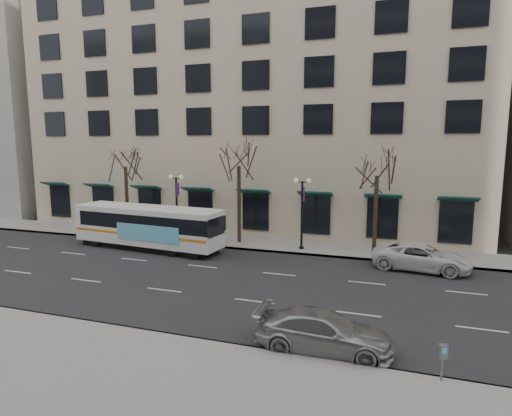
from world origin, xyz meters
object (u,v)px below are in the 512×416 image
at_px(tree_far_mid, 239,153).
at_px(city_bus, 148,226).
at_px(tree_far_right, 378,162).
at_px(silver_car, 324,332).
at_px(white_pickup, 421,257).
at_px(pay_station, 443,355).
at_px(tree_far_left, 125,155).
at_px(lamp_post_left, 177,204).
at_px(lamp_post_right, 302,210).

distance_m(tree_far_mid, city_bus, 8.51).
xyz_separation_m(tree_far_right, silver_car, (-0.92, -15.00, -5.69)).
xyz_separation_m(tree_far_mid, city_bus, (-5.67, -3.63, -5.20)).
height_order(white_pickup, pay_station, white_pickup).
relative_size(tree_far_left, white_pickup, 1.46).
bearing_deg(city_bus, tree_far_left, 145.64).
relative_size(tree_far_right, lamp_post_left, 1.55).
xyz_separation_m(tree_far_left, pay_station, (23.03, -16.10, -5.67)).
xyz_separation_m(tree_far_left, tree_far_mid, (10.00, 0.00, 0.21)).
distance_m(lamp_post_right, silver_car, 15.13).
relative_size(tree_far_left, lamp_post_right, 1.60).
bearing_deg(tree_far_left, tree_far_mid, 0.00).
distance_m(silver_car, white_pickup, 12.72).
bearing_deg(lamp_post_right, silver_car, -74.22).
distance_m(city_bus, white_pickup, 18.65).
xyz_separation_m(tree_far_left, lamp_post_right, (15.01, -0.60, -3.75)).
distance_m(silver_car, pay_station, 4.11).
xyz_separation_m(lamp_post_left, lamp_post_right, (10.00, 0.00, 0.00)).
relative_size(lamp_post_left, white_pickup, 0.91).
xyz_separation_m(tree_far_left, city_bus, (4.33, -3.63, -4.99)).
distance_m(lamp_post_right, white_pickup, 8.53).
distance_m(tree_far_right, lamp_post_left, 15.40).
relative_size(tree_far_mid, lamp_post_right, 1.64).
relative_size(tree_far_mid, pay_station, 7.05).
xyz_separation_m(tree_far_left, white_pickup, (22.94, -2.88, -5.91)).
height_order(tree_far_right, lamp_post_right, tree_far_right).
height_order(city_bus, pay_station, city_bus).
relative_size(tree_far_left, city_bus, 0.71).
distance_m(white_pickup, pay_station, 13.23).
height_order(tree_far_left, tree_far_mid, tree_far_mid).
height_order(lamp_post_left, lamp_post_right, same).
bearing_deg(white_pickup, pay_station, -173.01).
bearing_deg(white_pickup, lamp_post_right, 80.59).
bearing_deg(white_pickup, tree_far_right, 52.26).
distance_m(tree_far_left, white_pickup, 23.87).
bearing_deg(city_bus, pay_station, -28.10).
bearing_deg(tree_far_mid, tree_far_right, -0.00).
relative_size(lamp_post_right, pay_station, 4.30).
bearing_deg(tree_far_mid, tree_far_left, -180.00).
xyz_separation_m(lamp_post_left, silver_car, (14.07, -14.40, -2.21)).
bearing_deg(lamp_post_left, city_bus, -102.71).
bearing_deg(lamp_post_right, tree_far_mid, 173.17).
bearing_deg(white_pickup, silver_car, 168.92).
bearing_deg(tree_far_right, lamp_post_right, -173.15).
relative_size(lamp_post_left, lamp_post_right, 1.00).
height_order(lamp_post_left, silver_car, lamp_post_left).
relative_size(tree_far_mid, tree_far_right, 1.06).
xyz_separation_m(tree_far_mid, silver_car, (9.08, -15.00, -6.17)).
relative_size(city_bus, pay_station, 9.67).
height_order(tree_far_mid, city_bus, tree_far_mid).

